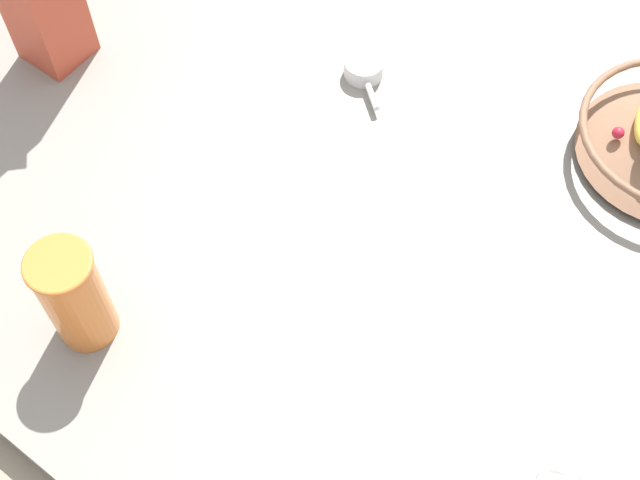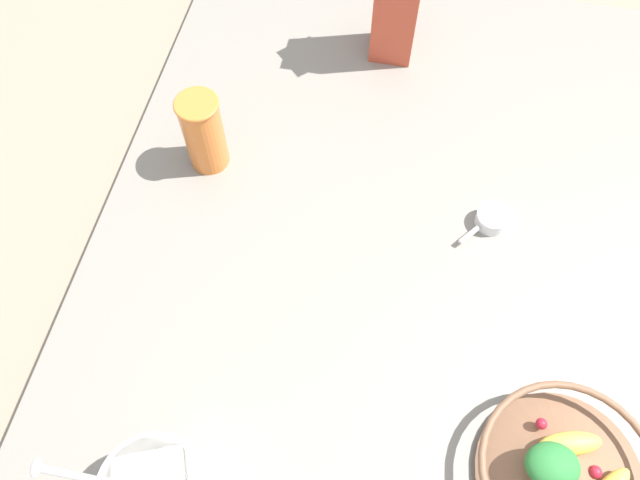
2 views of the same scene
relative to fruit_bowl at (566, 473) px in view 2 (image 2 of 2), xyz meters
The scene contains 5 objects.
ground_plane 0.37m from the fruit_bowl, 66.41° to the right, with size 6.00×6.00×0.00m, color gray.
countertop 0.37m from the fruit_bowl, 66.41° to the right, with size 1.17×1.17×0.04m.
fruit_bowl is the anchor object (origin of this frame).
drinking_cup 0.72m from the fruit_bowl, 34.35° to the right, with size 0.07×0.07×0.14m.
measuring_scoop 0.39m from the fruit_bowl, 72.85° to the right, with size 0.07×0.08×0.03m.
Camera 2 is at (0.14, 0.51, 0.91)m, focal length 35.00 mm.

